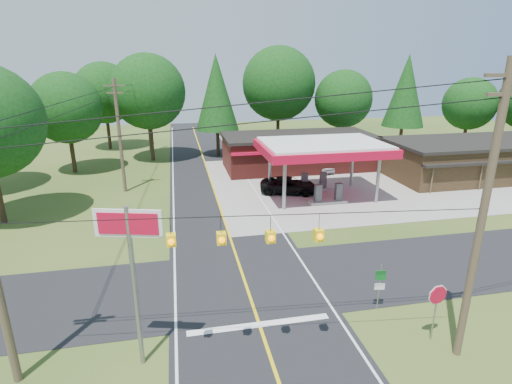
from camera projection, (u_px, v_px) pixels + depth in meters
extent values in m
plane|color=#344D1B|center=(245.00, 284.00, 21.35)|extent=(120.00, 120.00, 0.00)
cube|color=black|center=(245.00, 284.00, 21.35)|extent=(8.00, 120.00, 0.02)
cube|color=black|center=(245.00, 283.00, 21.35)|extent=(70.00, 7.00, 0.02)
cube|color=yellow|center=(245.00, 283.00, 21.34)|extent=(0.15, 110.00, 0.00)
cylinder|color=gray|center=(284.00, 185.00, 31.43)|extent=(0.28, 0.28, 4.20)
cylinder|color=gray|center=(270.00, 169.00, 36.08)|extent=(0.28, 0.28, 4.20)
cylinder|color=gray|center=(378.00, 179.00, 32.94)|extent=(0.28, 0.28, 4.20)
cylinder|color=gray|center=(352.00, 164.00, 37.60)|extent=(0.28, 0.28, 4.20)
cube|color=red|center=(323.00, 148.00, 33.81)|extent=(10.60, 7.40, 0.70)
cube|color=white|center=(323.00, 143.00, 33.69)|extent=(10.00, 7.00, 0.25)
cube|color=#9E9B93|center=(328.00, 202.00, 33.45)|extent=(3.20, 0.90, 0.22)
cube|color=#3F3F44|center=(318.00, 193.00, 33.02)|extent=(0.55, 0.45, 1.50)
cube|color=#3F3F44|center=(338.00, 192.00, 33.36)|extent=(0.55, 0.45, 1.50)
cube|color=#9E9B93|center=(313.00, 189.00, 36.80)|extent=(3.20, 0.90, 0.22)
cube|color=#3F3F44|center=(304.00, 181.00, 36.38)|extent=(0.55, 0.45, 1.50)
cube|color=#3F3F44|center=(323.00, 180.00, 36.72)|extent=(0.55, 0.45, 1.50)
cube|color=maroon|center=(298.00, 153.00, 44.12)|extent=(16.00, 7.00, 3.50)
cube|color=black|center=(299.00, 136.00, 43.53)|extent=(16.40, 7.40, 0.30)
cube|color=red|center=(309.00, 151.00, 40.48)|extent=(16.00, 0.50, 0.25)
cube|color=#302113|center=(486.00, 159.00, 41.01)|extent=(20.00, 8.00, 3.50)
cube|color=black|center=(489.00, 141.00, 40.42)|extent=(20.40, 8.40, 0.30)
cylinder|color=#473828|center=(481.00, 223.00, 14.47)|extent=(0.30, 0.30, 11.50)
cube|color=#473828|center=(509.00, 75.00, 12.86)|extent=(1.80, 0.12, 0.12)
cube|color=#473828|center=(506.00, 94.00, 13.05)|extent=(1.40, 0.12, 0.12)
cylinder|color=#473828|center=(120.00, 137.00, 35.05)|extent=(0.30, 0.30, 10.00)
cube|color=#473828|center=(114.00, 86.00, 33.68)|extent=(1.80, 0.12, 0.12)
cube|color=#473828|center=(115.00, 93.00, 33.87)|extent=(1.40, 0.12, 0.12)
cylinder|color=#473828|center=(148.00, 115.00, 51.25)|extent=(0.30, 0.30, 9.50)
cube|color=yellow|center=(171.00, 240.00, 13.66)|extent=(0.32, 0.32, 0.42)
cube|color=yellow|center=(221.00, 238.00, 13.80)|extent=(0.32, 0.32, 0.42)
cube|color=yellow|center=(270.00, 236.00, 13.93)|extent=(0.32, 0.32, 0.42)
cube|color=yellow|center=(319.00, 235.00, 14.07)|extent=(0.32, 0.32, 0.42)
cylinder|color=#332316|center=(73.00, 154.00, 42.30)|extent=(0.44, 0.44, 3.96)
sphere|color=#0E330F|center=(66.00, 108.00, 40.80)|extent=(7.26, 7.26, 7.26)
cylinder|color=#332316|center=(152.00, 141.00, 47.43)|extent=(0.44, 0.44, 4.68)
sphere|color=#0E330F|center=(148.00, 92.00, 45.65)|extent=(8.58, 8.58, 8.58)
cylinder|color=#332316|center=(218.00, 139.00, 49.93)|extent=(0.44, 0.44, 4.32)
cone|color=#0E330F|center=(216.00, 92.00, 48.18)|extent=(5.28, 5.28, 9.00)
cylinder|color=#332316|center=(278.00, 132.00, 52.27)|extent=(0.44, 0.44, 5.04)
sphere|color=#0E330F|center=(279.00, 84.00, 50.35)|extent=(9.24, 9.24, 9.24)
cylinder|color=#332316|center=(341.00, 137.00, 52.09)|extent=(0.44, 0.44, 3.96)
sphere|color=#0E330F|center=(343.00, 99.00, 50.58)|extent=(7.26, 7.26, 7.26)
cylinder|color=#332316|center=(401.00, 135.00, 52.62)|extent=(0.44, 0.44, 4.32)
cone|color=#0E330F|center=(406.00, 91.00, 50.86)|extent=(5.28, 5.28, 9.00)
cylinder|color=#332316|center=(464.00, 138.00, 52.38)|extent=(0.44, 0.44, 3.60)
sphere|color=#0E330F|center=(470.00, 104.00, 51.01)|extent=(6.60, 6.60, 6.60)
cylinder|color=#332316|center=(109.00, 133.00, 53.80)|extent=(0.44, 0.44, 4.32)
sphere|color=#0E330F|center=(104.00, 93.00, 52.16)|extent=(7.92, 7.92, 7.92)
imported|color=black|center=(289.00, 185.00, 35.88)|extent=(6.49, 6.49, 1.44)
imported|color=silver|center=(321.00, 166.00, 42.98)|extent=(4.47, 4.47, 1.29)
cylinder|color=gray|center=(135.00, 290.00, 14.73)|extent=(0.18, 0.18, 6.57)
cube|color=white|center=(128.00, 223.00, 13.90)|extent=(2.38, 0.71, 1.03)
cube|color=red|center=(128.00, 224.00, 13.85)|extent=(2.09, 0.61, 0.80)
cylinder|color=gray|center=(435.00, 314.00, 16.70)|extent=(0.07, 0.07, 2.48)
cylinder|color=gray|center=(379.00, 287.00, 18.82)|extent=(0.06, 0.06, 2.39)
cube|color=#0C591E|center=(381.00, 275.00, 18.58)|extent=(0.49, 0.11, 0.49)
cube|color=white|center=(380.00, 287.00, 18.77)|extent=(0.49, 0.11, 0.33)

